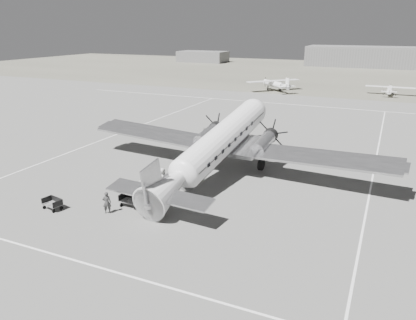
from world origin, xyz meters
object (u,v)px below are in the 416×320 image
Objects in this scene: light_plane_left at (275,85)px; hangar_main at (372,57)px; ground_crew at (107,203)px; shed_secondary at (203,57)px; light_plane_right at (390,90)px; baggage_cart_far at (52,204)px; ramp_agent at (142,190)px; dc3_airliner at (217,146)px; baggage_cart_near at (131,201)px; passenger at (163,178)px.

hangar_main is at bearing 30.30° from light_plane_left.
shed_secondary is at bearing -100.44° from ground_crew.
shed_secondary reaches higher than light_plane_right.
hangar_main is at bearing 94.60° from baggage_cart_far.
dc3_airliner is at bearing -8.05° from ramp_agent.
light_plane_right is at bearing 81.42° from dc3_airliner.
baggage_cart_far is 6.54m from ramp_agent.
baggage_cart_near is at bearing -94.10° from hangar_main.
light_plane_left reaches higher than passenger.
baggage_cart_far is at bearing 149.32° from ramp_agent.
passenger is at bearing 63.57° from baggage_cart_far.
light_plane_right is 70.34m from baggage_cart_far.
hangar_main is 62.65m from light_plane_right.
dc3_airliner reaches higher than ramp_agent.
light_plane_left is 60.44m from baggage_cart_near.
ramp_agent is at bearing -176.88° from passenger.
light_plane_right reaches higher than ramp_agent.
baggage_cart_near is 1.51m from ramp_agent.
dc3_airliner reaches higher than light_plane_right.
light_plane_right is 5.57× the size of ground_crew.
ground_crew is at bearing 26.25° from baggage_cart_far.
baggage_cart_near is at bearing -103.23° from light_plane_right.
light_plane_left is (-14.76, -66.32, -2.05)m from hangar_main.
shed_secondary is at bearing 119.98° from dc3_airliner.
dc3_airliner is at bearing 68.13° from baggage_cart_near.
shed_secondary is 12.23× the size of baggage_cart_far.
light_plane_left is at bearing 24.00° from ramp_agent.
hangar_main reaches higher than dc3_airliner.
baggage_cart_near is 4.16m from passenger.
light_plane_left is 1.32× the size of light_plane_right.
light_plane_left is at bearing 104.30° from dc3_airliner.
light_plane_right is at bearing -4.82° from passenger.
baggage_cart_far is 0.90× the size of ground_crew.
baggage_cart_near is 1.91m from ground_crew.
shed_secondary is at bearing 113.14° from baggage_cart_near.
baggage_cart_near is at bearing -131.74° from light_plane_left.
hangar_main reaches higher than ramp_agent.
passenger is at bearing -94.09° from hangar_main.
shed_secondary is at bearing 41.45° from ramp_agent.
light_plane_left is (-9.12, 51.81, -1.62)m from dc3_airliner.
dc3_airliner is (-5.64, -118.13, -0.43)m from hangar_main.
hangar_main is at bearing 86.29° from baggage_cart_near.
shed_secondary reaches higher than light_plane_left.
light_plane_right is 66.31m from baggage_cart_near.
ground_crew is 1.06× the size of ramp_agent.
shed_secondary reaches higher than ground_crew.
ground_crew is at bearing 178.45° from passenger.
light_plane_left is 62.02m from ground_crew.
hangar_main reaches higher than baggage_cart_far.
ramp_agent reaches higher than baggage_cart_near.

